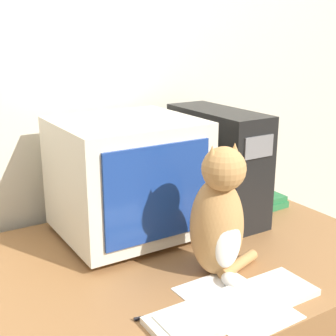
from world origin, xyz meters
TOP-DOWN VIEW (x-y plane):
  - wall_back at (0.00, 1.00)m, footprint 7.00×0.05m
  - crt_monitor at (-0.02, 0.68)m, footprint 0.45×0.42m
  - computer_tower at (0.35, 0.66)m, footprint 0.17×0.44m
  - keyboard at (0.01, 0.13)m, footprint 0.47×0.15m
  - cat at (0.08, 0.30)m, footprint 0.24×0.21m
  - book_stack at (0.58, 0.66)m, footprint 0.15×0.20m
  - pen at (-0.16, 0.20)m, footprint 0.16×0.04m
  - paper_sheet at (0.03, 0.15)m, footprint 0.22×0.30m

SIDE VIEW (x-z plane):
  - paper_sheet at x=0.03m, z-range 0.71..0.71m
  - pen at x=-0.16m, z-range 0.71..0.71m
  - keyboard at x=0.01m, z-range 0.70..0.73m
  - book_stack at x=0.58m, z-range 0.70..0.75m
  - cat at x=0.08m, z-range 0.68..1.08m
  - computer_tower at x=0.35m, z-range 0.71..1.11m
  - crt_monitor at x=-0.02m, z-range 0.71..1.12m
  - wall_back at x=0.00m, z-range 0.00..2.50m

